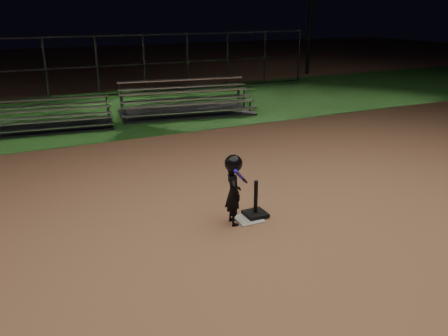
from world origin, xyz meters
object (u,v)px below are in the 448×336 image
(batting_tee, at_px, (255,209))
(bleacher_left, at_px, (54,123))
(child_batter, at_px, (233,188))
(bleacher_right, at_px, (186,107))
(home_plate, at_px, (249,219))

(batting_tee, relative_size, bleacher_left, 0.18)
(child_batter, relative_size, bleacher_left, 0.34)
(bleacher_right, bearing_deg, child_batter, -97.58)
(home_plate, bearing_deg, batting_tee, 20.40)
(bleacher_left, bearing_deg, home_plate, -66.95)
(batting_tee, bearing_deg, home_plate, -159.60)
(bleacher_left, bearing_deg, child_batter, -68.94)
(batting_tee, relative_size, bleacher_right, 0.14)
(child_batter, bearing_deg, home_plate, -83.48)
(bleacher_left, bearing_deg, batting_tee, -65.73)
(child_batter, height_order, bleacher_left, child_batter)
(child_batter, distance_m, bleacher_right, 8.79)
(bleacher_right, bearing_deg, bleacher_left, -168.52)
(child_batter, xyz_separation_m, bleacher_left, (-2.05, 8.20, -0.48))
(batting_tee, bearing_deg, bleacher_left, 107.24)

